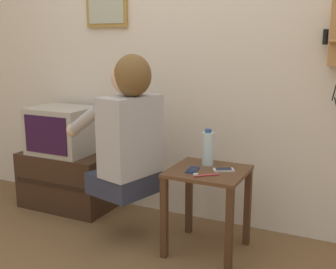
% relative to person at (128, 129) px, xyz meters
% --- Properties ---
extents(wall_back, '(6.80, 0.05, 2.55)m').
position_rel_person_xyz_m(wall_back, '(0.17, 0.56, 0.52)').
color(wall_back, beige).
rests_on(wall_back, ground_plane).
extents(side_table, '(0.46, 0.44, 0.54)m').
position_rel_person_xyz_m(side_table, '(0.52, 0.08, -0.35)').
color(side_table, '#51331E').
rests_on(side_table, ground_plane).
extents(person, '(0.62, 0.52, 0.91)m').
position_rel_person_xyz_m(person, '(0.00, 0.00, 0.00)').
color(person, '#2D3347').
rests_on(person, ground_plane).
extents(tv_stand, '(0.73, 0.41, 0.44)m').
position_rel_person_xyz_m(tv_stand, '(-0.74, 0.29, -0.54)').
color(tv_stand, '#382316').
rests_on(tv_stand, ground_plane).
extents(television, '(0.47, 0.39, 0.36)m').
position_rel_person_xyz_m(television, '(-0.77, 0.29, -0.14)').
color(television, '#ADA89E').
rests_on(television, tv_stand).
extents(framed_picture, '(0.36, 0.03, 0.40)m').
position_rel_person_xyz_m(framed_picture, '(-0.48, 0.52, 0.85)').
color(framed_picture, olive).
extents(cell_phone_held, '(0.08, 0.13, 0.01)m').
position_rel_person_xyz_m(cell_phone_held, '(0.44, 0.02, -0.22)').
color(cell_phone_held, navy).
rests_on(cell_phone_held, side_table).
extents(cell_phone_spare, '(0.14, 0.11, 0.01)m').
position_rel_person_xyz_m(cell_phone_spare, '(0.61, 0.10, -0.22)').
color(cell_phone_spare, silver).
rests_on(cell_phone_spare, side_table).
extents(water_bottle, '(0.07, 0.07, 0.23)m').
position_rel_person_xyz_m(water_bottle, '(0.48, 0.17, -0.12)').
color(water_bottle, silver).
rests_on(water_bottle, side_table).
extents(toothbrush, '(0.13, 0.11, 0.02)m').
position_rel_person_xyz_m(toothbrush, '(0.54, -0.05, -0.22)').
color(toothbrush, '#D83F4C').
rests_on(toothbrush, side_table).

